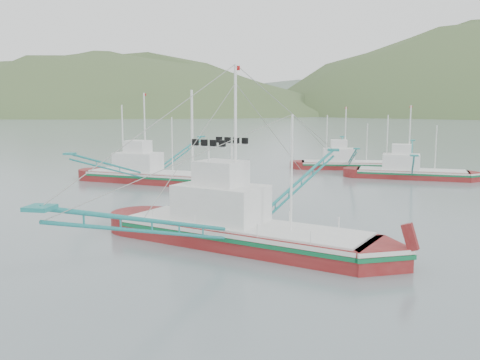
% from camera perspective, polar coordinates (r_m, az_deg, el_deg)
% --- Properties ---
extents(ground, '(1200.00, 1200.00, 0.00)m').
position_cam_1_polar(ground, '(32.89, -2.00, -6.99)').
color(ground, slate).
rests_on(ground, ground).
extents(main_boat, '(16.48, 27.94, 11.73)m').
position_cam_1_polar(main_boat, '(32.29, 0.11, -2.99)').
color(main_boat, maroon).
rests_on(main_boat, ground).
extents(bg_boat_left, '(14.79, 25.69, 10.51)m').
position_cam_1_polar(bg_boat_left, '(59.31, -9.77, 1.46)').
color(bg_boat_left, maroon).
rests_on(bg_boat_left, ground).
extents(bg_boat_far, '(12.25, 21.79, 8.83)m').
position_cam_1_polar(bg_boat_far, '(72.03, 11.28, 2.12)').
color(bg_boat_far, maroon).
rests_on(bg_boat_far, ground).
extents(bg_boat_right, '(12.64, 22.31, 9.06)m').
position_cam_1_polar(bg_boat_right, '(64.69, 17.72, 1.33)').
color(bg_boat_right, maroon).
rests_on(bg_boat_right, ground).
extents(headland_left, '(448.00, 308.00, 210.00)m').
position_cam_1_polar(headland_left, '(433.50, -14.75, 6.76)').
color(headland_left, '#41582D').
rests_on(headland_left, ground).
extents(ridge_distant, '(960.00, 400.00, 240.00)m').
position_cam_1_polar(ridge_distant, '(591.44, 13.25, 7.11)').
color(ridge_distant, slate).
rests_on(ridge_distant, ground).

